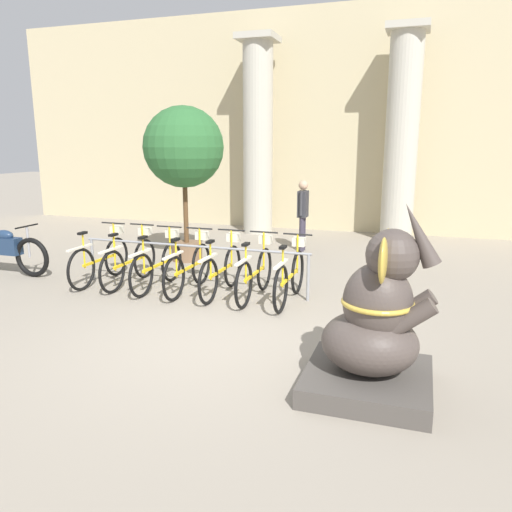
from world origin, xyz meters
name	(u,v)px	position (x,y,z in m)	size (l,w,h in m)	color
ground_plane	(209,339)	(0.00, 0.00, 0.00)	(60.00, 60.00, 0.00)	gray
building_facade	(334,122)	(0.00, 8.60, 3.00)	(20.00, 0.20, 6.00)	#C6B78E
column_left	(258,136)	(-1.86, 7.60, 2.62)	(1.00, 1.00, 5.16)	#BCB7A8
column_right	(402,135)	(1.86, 7.60, 2.62)	(1.00, 1.00, 5.16)	#BCB7A8
bike_rack	(192,254)	(-1.15, 1.95, 0.61)	(4.09, 0.05, 0.77)	gray
bicycle_0	(101,259)	(-2.90, 1.84, 0.42)	(0.48, 1.75, 1.01)	black
bicycle_1	(130,261)	(-2.32, 1.87, 0.42)	(0.48, 1.75, 1.01)	black
bicycle_2	(158,264)	(-1.74, 1.82, 0.42)	(0.48, 1.75, 1.01)	black
bicycle_3	(189,267)	(-1.15, 1.82, 0.42)	(0.48, 1.75, 1.01)	black
bicycle_4	(222,269)	(-0.57, 1.84, 0.42)	(0.48, 1.75, 1.01)	black
bicycle_5	(255,273)	(0.01, 1.82, 0.42)	(0.48, 1.75, 1.01)	black
bicycle_6	(290,276)	(0.59, 1.80, 0.42)	(0.48, 1.75, 1.01)	black
elephant_statue	(375,330)	(2.10, -0.73, 0.65)	(1.23, 1.23, 1.94)	#4C4742
motorcycle	(2,249)	(-5.01, 1.74, 0.48)	(2.14, 0.55, 0.97)	black
person_pedestrian	(303,209)	(-0.11, 5.57, 0.96)	(0.21, 0.47, 1.62)	#383342
potted_tree	(184,151)	(-2.23, 3.90, 2.28)	(1.64, 1.64, 3.18)	brown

